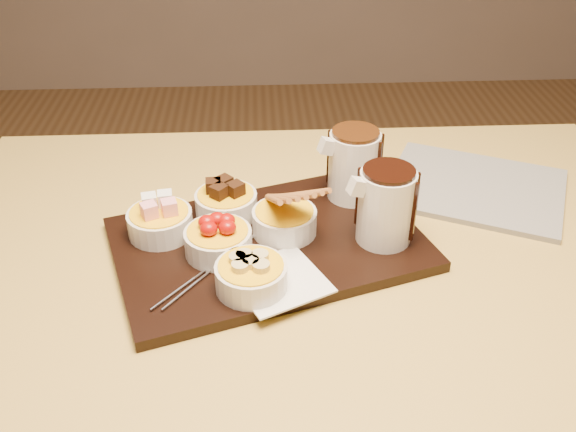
{
  "coord_description": "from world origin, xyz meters",
  "views": [
    {
      "loc": [
        -0.07,
        -0.81,
        1.34
      ],
      "look_at": [
        -0.03,
        -0.01,
        0.81
      ],
      "focal_mm": 40.0,
      "sensor_mm": 36.0,
      "label": 1
    }
  ],
  "objects_px": {
    "pitcher_milk_chocolate": "(354,166)",
    "pitcher_dark_chocolate": "(386,207)",
    "newspaper": "(475,188)",
    "serving_board": "(269,244)",
    "bowl_strawberries": "(218,242)",
    "dining_table": "(307,291)"
  },
  "relations": [
    {
      "from": "serving_board",
      "to": "pitcher_milk_chocolate",
      "type": "distance_m",
      "value": 0.2
    },
    {
      "from": "pitcher_dark_chocolate",
      "to": "newspaper",
      "type": "xyz_separation_m",
      "value": [
        0.19,
        0.16,
        -0.07
      ]
    },
    {
      "from": "serving_board",
      "to": "pitcher_milk_chocolate",
      "type": "xyz_separation_m",
      "value": [
        0.14,
        0.12,
        0.07
      ]
    },
    {
      "from": "bowl_strawberries",
      "to": "pitcher_dark_chocolate",
      "type": "relative_size",
      "value": 0.87
    },
    {
      "from": "bowl_strawberries",
      "to": "dining_table",
      "type": "bearing_deg",
      "value": 17.34
    },
    {
      "from": "bowl_strawberries",
      "to": "newspaper",
      "type": "xyz_separation_m",
      "value": [
        0.44,
        0.19,
        -0.03
      ]
    },
    {
      "from": "bowl_strawberries",
      "to": "pitcher_dark_chocolate",
      "type": "xyz_separation_m",
      "value": [
        0.25,
        0.02,
        0.04
      ]
    },
    {
      "from": "dining_table",
      "to": "newspaper",
      "type": "relative_size",
      "value": 4.02
    },
    {
      "from": "pitcher_milk_chocolate",
      "to": "pitcher_dark_chocolate",
      "type": "bearing_deg",
      "value": -94.4
    },
    {
      "from": "newspaper",
      "to": "pitcher_milk_chocolate",
      "type": "bearing_deg",
      "value": -145.8
    },
    {
      "from": "bowl_strawberries",
      "to": "pitcher_dark_chocolate",
      "type": "distance_m",
      "value": 0.25
    },
    {
      "from": "serving_board",
      "to": "pitcher_dark_chocolate",
      "type": "bearing_deg",
      "value": -19.98
    },
    {
      "from": "newspaper",
      "to": "pitcher_dark_chocolate",
      "type": "bearing_deg",
      "value": -114.99
    },
    {
      "from": "pitcher_dark_chocolate",
      "to": "newspaper",
      "type": "bearing_deg",
      "value": 21.92
    },
    {
      "from": "dining_table",
      "to": "pitcher_milk_chocolate",
      "type": "height_order",
      "value": "pitcher_milk_chocolate"
    },
    {
      "from": "bowl_strawberries",
      "to": "pitcher_milk_chocolate",
      "type": "relative_size",
      "value": 0.87
    },
    {
      "from": "bowl_strawberries",
      "to": "newspaper",
      "type": "height_order",
      "value": "bowl_strawberries"
    },
    {
      "from": "dining_table",
      "to": "serving_board",
      "type": "distance_m",
      "value": 0.13
    },
    {
      "from": "bowl_strawberries",
      "to": "serving_board",
      "type": "bearing_deg",
      "value": 21.57
    },
    {
      "from": "dining_table",
      "to": "newspaper",
      "type": "bearing_deg",
      "value": 25.01
    },
    {
      "from": "serving_board",
      "to": "bowl_strawberries",
      "type": "height_order",
      "value": "bowl_strawberries"
    },
    {
      "from": "dining_table",
      "to": "serving_board",
      "type": "height_order",
      "value": "serving_board"
    }
  ]
}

